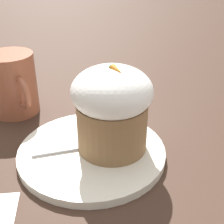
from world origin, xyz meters
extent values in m
plane|color=#3D281E|center=(0.00, 0.00, 0.00)|extent=(4.00, 4.00, 0.00)
cylinder|color=white|center=(0.00, 0.00, 0.01)|extent=(0.21, 0.21, 0.01)
cylinder|color=olive|center=(0.01, 0.03, 0.05)|extent=(0.10, 0.10, 0.07)
ellipsoid|color=white|center=(0.01, 0.03, 0.10)|extent=(0.11, 0.11, 0.07)
cone|color=orange|center=(0.02, 0.03, 0.13)|extent=(0.02, 0.01, 0.01)
sphere|color=green|center=(0.01, 0.03, 0.13)|extent=(0.01, 0.01, 0.01)
cube|color=silver|center=(-0.02, -0.04, 0.01)|extent=(0.04, 0.08, 0.00)
ellipsoid|color=silver|center=(0.00, 0.01, 0.01)|extent=(0.05, 0.06, 0.01)
cylinder|color=#9E563D|center=(-0.19, -0.04, 0.05)|extent=(0.08, 0.08, 0.11)
torus|color=#9E563D|center=(-0.14, -0.04, 0.05)|extent=(0.05, 0.01, 0.05)
camera|label=1|loc=(0.31, -0.18, 0.27)|focal=50.00mm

